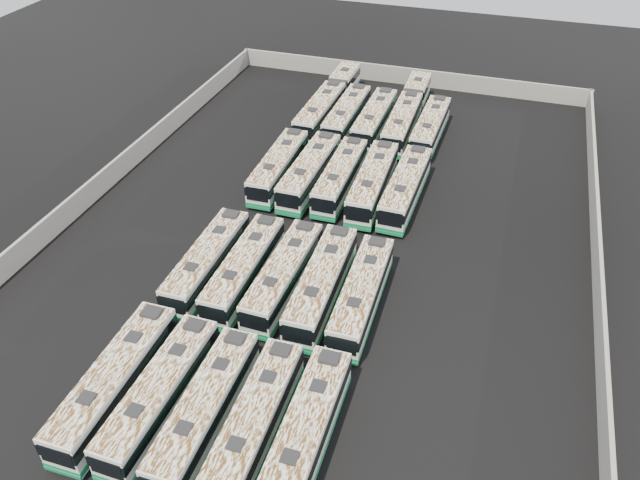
{
  "coord_description": "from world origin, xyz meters",
  "views": [
    {
      "loc": [
        13.28,
        -40.5,
        32.2
      ],
      "look_at": [
        0.55,
        -1.49,
        1.6
      ],
      "focal_mm": 35.0,
      "sensor_mm": 36.0,
      "label": 1
    }
  ],
  "objects_px": {
    "bus_front_left": "(160,394)",
    "bus_midfront_far_right": "(362,294)",
    "bus_front_far_left": "(116,381)",
    "bus_midback_far_right": "(405,188)",
    "bus_front_right": "(254,424)",
    "bus_back_right": "(407,112)",
    "bus_back_far_right": "(430,127)",
    "bus_front_far_right": "(305,435)",
    "bus_midfront_left": "(244,269)",
    "bus_back_left": "(347,115)",
    "bus_midback_center": "(340,177)",
    "bus_front_center": "(206,409)",
    "bus_midback_far_left": "(279,167)",
    "bus_midfront_far_left": "(208,262)",
    "bus_back_far_left": "(329,101)",
    "bus_midback_left": "(310,172)",
    "bus_midback_right": "(373,183)",
    "bus_midfront_center": "(284,276)",
    "bus_midfront_right": "(322,284)",
    "bus_back_center": "(374,119)"
  },
  "relations": [
    {
      "from": "bus_midfront_far_left",
      "to": "bus_back_left",
      "type": "bearing_deg",
      "value": 83.39
    },
    {
      "from": "bus_front_left",
      "to": "bus_front_center",
      "type": "xyz_separation_m",
      "value": [
        3.17,
        -0.2,
        -0.01
      ]
    },
    {
      "from": "bus_front_far_left",
      "to": "bus_midfront_right",
      "type": "distance_m",
      "value": 15.98
    },
    {
      "from": "bus_back_right",
      "to": "bus_front_far_right",
      "type": "bearing_deg",
      "value": -86.78
    },
    {
      "from": "bus_front_right",
      "to": "bus_midback_right",
      "type": "xyz_separation_m",
      "value": [
        0.0,
        28.34,
        0.07
      ]
    },
    {
      "from": "bus_front_center",
      "to": "bus_midfront_far_left",
      "type": "distance_m",
      "value": 14.36
    },
    {
      "from": "bus_midfront_left",
      "to": "bus_midback_center",
      "type": "distance_m",
      "value": 15.85
    },
    {
      "from": "bus_midfront_far_right",
      "to": "bus_back_right",
      "type": "bearing_deg",
      "value": 94.52
    },
    {
      "from": "bus_midback_far_left",
      "to": "bus_back_left",
      "type": "bearing_deg",
      "value": 75.26
    },
    {
      "from": "bus_midfront_left",
      "to": "bus_back_right",
      "type": "xyz_separation_m",
      "value": [
        6.28,
        31.53,
        0.02
      ]
    },
    {
      "from": "bus_front_center",
      "to": "bus_midfront_left",
      "type": "distance_m",
      "value": 13.33
    },
    {
      "from": "bus_midback_right",
      "to": "bus_front_left",
      "type": "bearing_deg",
      "value": -104.24
    },
    {
      "from": "bus_midback_far_left",
      "to": "bus_back_left",
      "type": "relative_size",
      "value": 0.99
    },
    {
      "from": "bus_midback_far_left",
      "to": "bus_midback_left",
      "type": "height_order",
      "value": "bus_midback_left"
    },
    {
      "from": "bus_front_far_right",
      "to": "bus_midback_left",
      "type": "xyz_separation_m",
      "value": [
        -9.36,
        28.25,
        0.04
      ]
    },
    {
      "from": "bus_front_far_right",
      "to": "bus_midback_center",
      "type": "relative_size",
      "value": 1.01
    },
    {
      "from": "bus_front_right",
      "to": "bus_midfront_far_left",
      "type": "distance_m",
      "value": 16.05
    },
    {
      "from": "bus_front_center",
      "to": "bus_midback_far_right",
      "type": "relative_size",
      "value": 0.96
    },
    {
      "from": "bus_front_right",
      "to": "bus_midfront_center",
      "type": "bearing_deg",
      "value": 102.44
    },
    {
      "from": "bus_front_left",
      "to": "bus_midfront_far_right",
      "type": "height_order",
      "value": "bus_front_left"
    },
    {
      "from": "bus_front_far_left",
      "to": "bus_front_left",
      "type": "bearing_deg",
      "value": 0.48
    },
    {
      "from": "bus_back_center",
      "to": "bus_midback_center",
      "type": "bearing_deg",
      "value": -89.98
    },
    {
      "from": "bus_front_left",
      "to": "bus_midfront_far_left",
      "type": "relative_size",
      "value": 1.01
    },
    {
      "from": "bus_front_far_left",
      "to": "bus_midback_center",
      "type": "bearing_deg",
      "value": 76.91
    },
    {
      "from": "bus_front_center",
      "to": "bus_midback_far_left",
      "type": "bearing_deg",
      "value": 101.76
    },
    {
      "from": "bus_midback_right",
      "to": "bus_back_left",
      "type": "xyz_separation_m",
      "value": [
        -6.32,
        13.22,
        -0.03
      ]
    },
    {
      "from": "bus_front_center",
      "to": "bus_back_center",
      "type": "height_order",
      "value": "bus_back_center"
    },
    {
      "from": "bus_midback_far_right",
      "to": "bus_front_right",
      "type": "bearing_deg",
      "value": -94.96
    },
    {
      "from": "bus_midfront_center",
      "to": "bus_midback_center",
      "type": "xyz_separation_m",
      "value": [
        -0.06,
        15.33,
        0.01
      ]
    },
    {
      "from": "bus_midfront_right",
      "to": "bus_midback_left",
      "type": "bearing_deg",
      "value": 110.64
    },
    {
      "from": "bus_midback_far_left",
      "to": "bus_back_right",
      "type": "xyz_separation_m",
      "value": [
        9.4,
        16.08,
        0.01
      ]
    },
    {
      "from": "bus_front_left",
      "to": "bus_front_far_right",
      "type": "bearing_deg",
      "value": 0.3
    },
    {
      "from": "bus_front_right",
      "to": "bus_front_far_right",
      "type": "relative_size",
      "value": 0.98
    },
    {
      "from": "bus_front_left",
      "to": "bus_midback_left",
      "type": "relative_size",
      "value": 0.97
    },
    {
      "from": "bus_midfront_right",
      "to": "bus_midback_center",
      "type": "relative_size",
      "value": 1.03
    },
    {
      "from": "bus_midback_center",
      "to": "bus_back_far_right",
      "type": "relative_size",
      "value": 1.01
    },
    {
      "from": "bus_midback_left",
      "to": "bus_midback_far_left",
      "type": "bearing_deg",
      "value": -179.91
    },
    {
      "from": "bus_midfront_center",
      "to": "bus_midfront_right",
      "type": "relative_size",
      "value": 0.97
    },
    {
      "from": "bus_back_right",
      "to": "bus_back_far_right",
      "type": "relative_size",
      "value": 1.58
    },
    {
      "from": "bus_back_left",
      "to": "bus_back_far_left",
      "type": "bearing_deg",
      "value": 136.5
    },
    {
      "from": "bus_midfront_far_right",
      "to": "bus_midback_center",
      "type": "xyz_separation_m",
      "value": [
        -6.28,
        15.57,
        0.01
      ]
    },
    {
      "from": "bus_midfront_right",
      "to": "bus_midback_left",
      "type": "height_order",
      "value": "bus_midback_left"
    },
    {
      "from": "bus_midfront_left",
      "to": "bus_back_left",
      "type": "height_order",
      "value": "bus_back_left"
    },
    {
      "from": "bus_midfront_far_left",
      "to": "bus_midback_far_left",
      "type": "relative_size",
      "value": 0.98
    },
    {
      "from": "bus_midfront_far_left",
      "to": "bus_midback_center",
      "type": "relative_size",
      "value": 0.99
    },
    {
      "from": "bus_midfront_far_left",
      "to": "bus_midfront_center",
      "type": "height_order",
      "value": "bus_midfront_center"
    },
    {
      "from": "bus_front_far_left",
      "to": "bus_midfront_left",
      "type": "bearing_deg",
      "value": 75.52
    },
    {
      "from": "bus_front_far_right",
      "to": "bus_midfront_left",
      "type": "distance_m",
      "value": 15.93
    },
    {
      "from": "bus_midfront_far_left",
      "to": "bus_back_left",
      "type": "distance_m",
      "value": 28.75
    },
    {
      "from": "bus_front_center",
      "to": "bus_midfront_far_left",
      "type": "bearing_deg",
      "value": 115.17
    }
  ]
}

